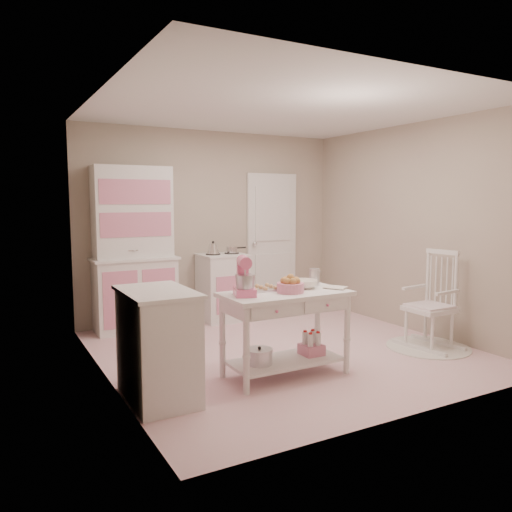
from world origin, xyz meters
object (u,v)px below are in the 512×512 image
(base_cabinet, at_px, (158,345))
(bread_basket, at_px, (290,288))
(hutch, at_px, (134,249))
(stand_mixer, at_px, (245,277))
(work_table, at_px, (285,334))
(rocking_chair, at_px, (430,299))
(stove, at_px, (223,287))

(base_cabinet, height_order, bread_basket, base_cabinet)
(hutch, xyz_separation_m, stand_mixer, (0.36, -2.32, -0.07))
(hutch, distance_m, work_table, 2.55)
(rocking_chair, bearing_deg, stove, 115.29)
(rocking_chair, xyz_separation_m, bread_basket, (-1.86, -0.03, 0.30))
(base_cabinet, xyz_separation_m, work_table, (1.22, -0.03, -0.06))
(stove, bearing_deg, rocking_chair, -57.67)
(stove, height_order, stand_mixer, stand_mixer)
(base_cabinet, bearing_deg, work_table, -1.26)
(hutch, bearing_deg, stove, -2.39)
(rocking_chair, distance_m, stand_mixer, 2.34)
(stove, xyz_separation_m, work_table, (-0.42, -2.29, -0.06))
(stove, distance_m, base_cabinet, 2.80)
(stove, relative_size, bread_basket, 3.68)
(base_cabinet, height_order, stand_mixer, stand_mixer)
(work_table, bearing_deg, bread_basket, -68.20)
(stove, relative_size, stand_mixer, 2.71)
(bread_basket, bearing_deg, work_table, 111.80)
(hutch, bearing_deg, base_cabinet, -100.88)
(base_cabinet, xyz_separation_m, bread_basket, (1.24, -0.08, 0.39))
(work_table, distance_m, stand_mixer, 0.71)
(work_table, height_order, bread_basket, bread_basket)
(hutch, xyz_separation_m, work_table, (0.78, -2.34, -0.64))
(work_table, height_order, stand_mixer, stand_mixer)
(stove, distance_m, bread_basket, 2.40)
(stove, height_order, rocking_chair, rocking_chair)
(base_cabinet, relative_size, stand_mixer, 2.71)
(stove, height_order, base_cabinet, same)
(base_cabinet, bearing_deg, rocking_chair, -0.90)
(hutch, distance_m, stove, 1.33)
(base_cabinet, bearing_deg, stand_mixer, -0.49)
(stove, relative_size, work_table, 0.77)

